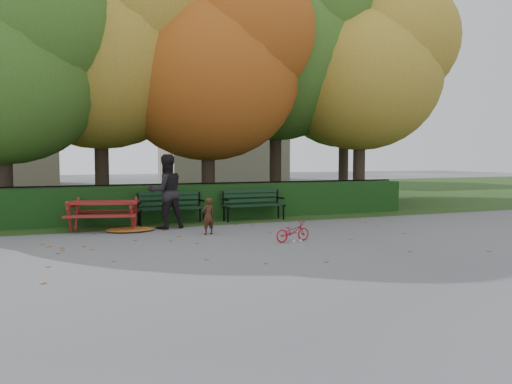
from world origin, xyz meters
name	(u,v)px	position (x,y,z in m)	size (l,w,h in m)	color
ground	(268,243)	(0.00, 0.00, 0.00)	(90.00, 90.00, 0.00)	slate
grass_strip	(152,195)	(0.00, 14.00, 0.01)	(90.00, 90.00, 0.00)	#1C3515
building_right	(222,104)	(8.00, 28.00, 6.00)	(9.00, 6.00, 12.00)	#BEAC96
hedge	(208,202)	(0.00, 4.50, 0.50)	(13.00, 0.90, 1.00)	black
iron_fence	(201,198)	(0.00, 5.30, 0.54)	(14.00, 0.04, 1.02)	black
tree_a	(12,57)	(-5.19, 5.58, 4.52)	(5.88, 5.60, 7.48)	#2F201A
tree_b	(112,42)	(-2.44, 6.75, 5.40)	(6.72, 6.40, 8.79)	#2F201A
tree_c	(220,64)	(0.83, 5.96, 4.82)	(6.30, 6.00, 8.00)	#2F201A
tree_d	(288,44)	(3.88, 7.23, 5.98)	(7.14, 6.80, 9.58)	#2F201A
tree_e	(372,67)	(6.52, 5.77, 5.08)	(6.09, 5.80, 8.16)	#2F201A
tree_g	(354,78)	(8.33, 9.76, 5.37)	(6.30, 6.00, 8.55)	#2F201A
bench_left	(170,205)	(-1.30, 3.70, 0.52)	(1.80, 0.57, 0.88)	black
bench_right	(253,202)	(1.10, 3.70, 0.52)	(1.80, 0.57, 0.88)	black
picnic_table	(104,208)	(-3.08, 3.20, 0.56)	(1.96, 1.73, 0.82)	maroon
leaf_pile	(130,230)	(-2.50, 2.76, 0.04)	(1.19, 0.83, 0.08)	maroon
leaf_scatter	(263,240)	(0.00, 0.30, 0.01)	(9.00, 5.70, 0.01)	maroon
child	(208,216)	(-0.86, 1.55, 0.43)	(0.32, 0.21, 0.87)	#3A1F12
adult	(166,192)	(-1.57, 2.90, 0.94)	(0.92, 0.72, 1.89)	black
bicycle	(293,231)	(0.55, -0.07, 0.22)	(0.29, 0.84, 0.44)	#AA0F20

